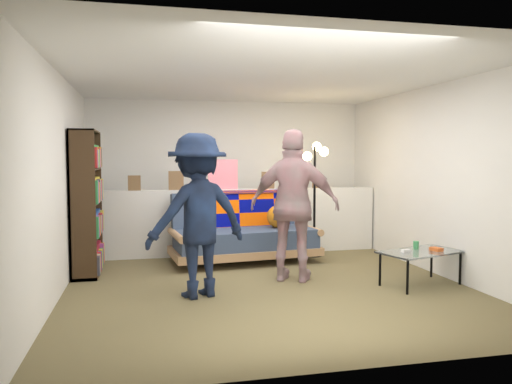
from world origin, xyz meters
TOP-DOWN VIEW (x-y plane):
  - ground at (0.00, 0.00)m, footprint 5.00×5.00m
  - room_shell at (0.00, 0.47)m, footprint 4.60×5.05m
  - half_wall_ledge at (0.00, 1.80)m, footprint 4.45×0.15m
  - ledge_decor at (-0.23, 1.78)m, footprint 2.97×0.02m
  - futon_sofa at (0.03, 1.27)m, footprint 2.13×1.18m
  - bookshelf at (-2.08, 0.96)m, footprint 0.30×0.91m
  - coffee_table at (1.75, -0.51)m, footprint 1.06×0.78m
  - floor_lamp at (1.14, 1.41)m, footprint 0.33×0.32m
  - person_left at (-0.82, -0.39)m, footprint 1.27×0.98m
  - person_right at (0.38, 0.02)m, footprint 1.15×0.88m

SIDE VIEW (x-z plane):
  - ground at x=0.00m, z-range 0.00..0.00m
  - coffee_table at x=1.75m, z-range 0.13..0.62m
  - futon_sofa at x=0.03m, z-range -0.03..0.85m
  - half_wall_ledge at x=0.00m, z-range 0.00..1.00m
  - bookshelf at x=-2.08m, z-range -0.06..1.76m
  - person_left at x=-0.82m, z-range 0.00..1.74m
  - person_right at x=0.38m, z-range 0.00..1.82m
  - ledge_decor at x=-0.23m, z-range 0.95..1.40m
  - floor_lamp at x=1.14m, z-range 0.36..2.07m
  - room_shell at x=0.00m, z-range 0.45..2.90m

